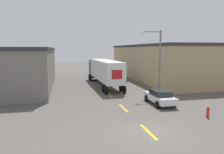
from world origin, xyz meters
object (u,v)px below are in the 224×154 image
at_px(parked_car_right_far, 119,77).
at_px(fire_hydrant, 208,112).
at_px(parked_car_right_near, 160,97).
at_px(semi_truck, 104,70).
at_px(street_lamp, 157,58).

distance_m(parked_car_right_far, fire_hydrant, 21.29).
distance_m(parked_car_right_near, fire_hydrant, 5.27).
bearing_deg(parked_car_right_near, semi_truck, 104.88).
xyz_separation_m(parked_car_right_far, parked_car_right_near, (0.00, -16.30, 0.00)).
distance_m(semi_truck, parked_car_right_far, 5.18).
height_order(parked_car_right_near, street_lamp, street_lamp).
relative_size(parked_car_right_far, parked_car_right_near, 1.00).
bearing_deg(street_lamp, parked_car_right_near, -110.14).
xyz_separation_m(parked_car_right_near, fire_hydrant, (1.91, -4.90, -0.32)).
distance_m(parked_car_right_far, street_lamp, 12.86).
height_order(parked_car_right_near, fire_hydrant, parked_car_right_near).
bearing_deg(fire_hydrant, parked_car_right_near, 111.29).
bearing_deg(fire_hydrant, semi_truck, 106.71).
height_order(street_lamp, fire_hydrant, street_lamp).
bearing_deg(parked_car_right_near, parked_car_right_far, 90.00).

